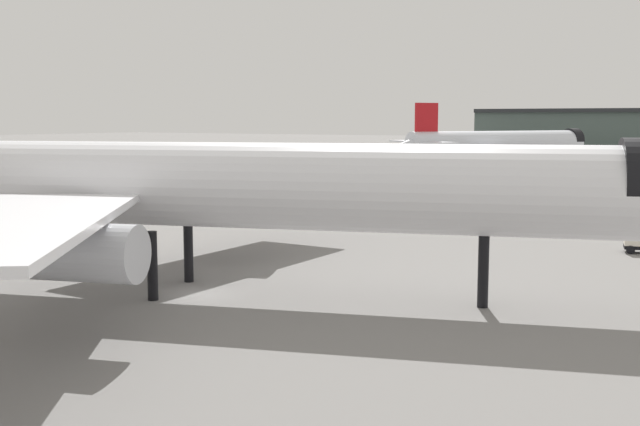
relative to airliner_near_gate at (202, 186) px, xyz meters
The scene contains 4 objects.
ground 6.93m from the airliner_near_gate, 73.77° to the right, with size 900.00×900.00×0.00m, color slate.
airliner_near_gate is the anchor object (origin of this frame).
airliner_far_taxiway 115.54m from the airliner_near_gate, 99.36° to the left, with size 38.94×43.39×14.24m.
traffic_cone_near_nose 33.97m from the airliner_near_gate, 106.64° to the left, with size 0.63×0.63×0.79m, color #F2600C.
Camera 1 is at (32.01, -37.67, 11.16)m, focal length 43.67 mm.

